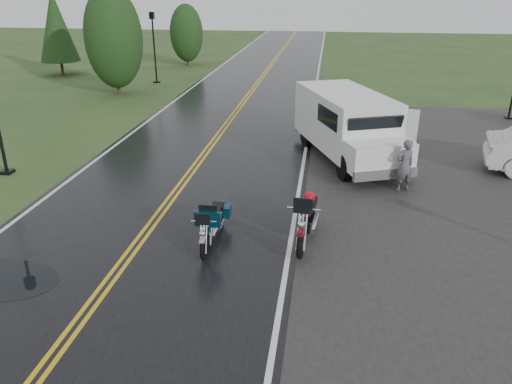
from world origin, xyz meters
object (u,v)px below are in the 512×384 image
motorcycle_silver (203,240)px  person_at_van (404,166)px  van_white (346,145)px  lamp_post_far_left (154,48)px  motorcycle_teal (208,231)px  motorcycle_red (301,232)px

motorcycle_silver → person_at_van: size_ratio=1.14×
motorcycle_silver → person_at_van: (5.18, 5.07, 0.27)m
van_white → person_at_van: (1.79, -0.67, -0.40)m
motorcycle_silver → van_white: bearing=54.7°
motorcycle_silver → van_white: (3.39, 5.74, 0.67)m
van_white → person_at_van: size_ratio=3.79×
person_at_van → lamp_post_far_left: size_ratio=0.37×
person_at_van → van_white: bearing=-47.4°
motorcycle_teal → person_at_van: size_ratio=1.19×
motorcycle_red → person_at_van: size_ratio=1.49×
motorcycle_teal → van_white: (3.37, 5.34, 0.65)m
motorcycle_silver → lamp_post_far_left: lamp_post_far_left is taller
motorcycle_teal → lamp_post_far_left: bearing=110.8°
motorcycle_red → lamp_post_far_left: lamp_post_far_left is taller
motorcycle_red → van_white: size_ratio=0.39×
person_at_van → motorcycle_silver: bearing=17.5°
van_white → person_at_van: bearing=-42.3°
motorcycle_silver → lamp_post_far_left: 23.33m
motorcycle_silver → van_white: van_white is taller
van_white → lamp_post_far_left: size_ratio=1.41×
motorcycle_silver → lamp_post_far_left: (-8.42, 21.69, 1.66)m
van_white → motorcycle_silver: bearing=-142.3°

